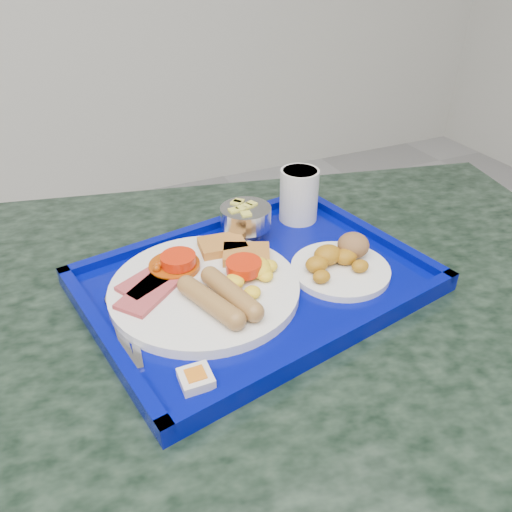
{
  "coord_description": "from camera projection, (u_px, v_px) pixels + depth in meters",
  "views": [
    {
      "loc": [
        0.39,
        0.44,
        1.21
      ],
      "look_at": [
        0.64,
        0.99,
        0.81
      ],
      "focal_mm": 35.0,
      "sensor_mm": 36.0,
      "label": 1
    }
  ],
  "objects": [
    {
      "name": "table",
      "position": [
        249.0,
        389.0,
        0.84
      ],
      "size": [
        1.36,
        1.05,
        0.76
      ],
      "rotation": [
        0.0,
        0.0,
        -0.22
      ],
      "color": "slate",
      "rests_on": "floor"
    },
    {
      "name": "tray",
      "position": [
        256.0,
        282.0,
        0.76
      ],
      "size": [
        0.55,
        0.44,
        0.03
      ],
      "rotation": [
        0.0,
        0.0,
        0.19
      ],
      "color": "#02097D",
      "rests_on": "table"
    },
    {
      "name": "bread_plate",
      "position": [
        341.0,
        262.0,
        0.76
      ],
      "size": [
        0.15,
        0.15,
        0.05
      ],
      "rotation": [
        0.0,
        0.0,
        -0.18
      ],
      "color": "white",
      "rests_on": "tray"
    },
    {
      "name": "fruit_bowl",
      "position": [
        246.0,
        217.0,
        0.83
      ],
      "size": [
        0.08,
        0.08,
        0.06
      ],
      "color": "#B2B2B4",
      "rests_on": "tray"
    },
    {
      "name": "jam_packet",
      "position": [
        196.0,
        378.0,
        0.57
      ],
      "size": [
        0.04,
        0.04,
        0.01
      ],
      "rotation": [
        0.0,
        0.0,
        -0.02
      ],
      "color": "white",
      "rests_on": "tray"
    },
    {
      "name": "main_plate",
      "position": [
        209.0,
        283.0,
        0.72
      ],
      "size": [
        0.27,
        0.27,
        0.04
      ],
      "rotation": [
        0.0,
        0.0,
        0.19
      ],
      "color": "white",
      "rests_on": "tray"
    },
    {
      "name": "knife",
      "position": [
        122.0,
        336.0,
        0.64
      ],
      "size": [
        0.01,
        0.17,
        0.0
      ],
      "primitive_type": "cube",
      "rotation": [
        0.0,
        0.0,
        -0.01
      ],
      "color": "#B2B2B4",
      "rests_on": "tray"
    },
    {
      "name": "juice_cup",
      "position": [
        299.0,
        194.0,
        0.88
      ],
      "size": [
        0.07,
        0.07,
        0.09
      ],
      "color": "silver",
      "rests_on": "tray"
    },
    {
      "name": "spoon",
      "position": [
        119.0,
        309.0,
        0.68
      ],
      "size": [
        0.04,
        0.17,
        0.01
      ],
      "rotation": [
        0.0,
        0.0,
        -0.11
      ],
      "color": "#B2B2B4",
      "rests_on": "tray"
    }
  ]
}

